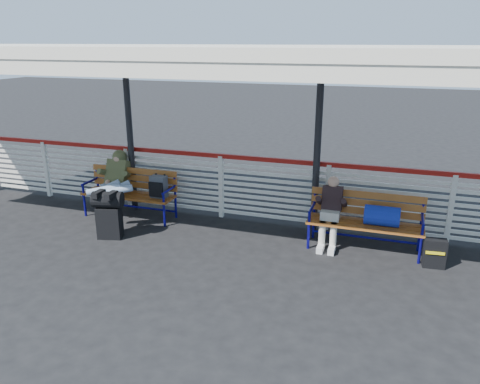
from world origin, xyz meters
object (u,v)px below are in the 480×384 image
(bench_right, at_px, (373,216))
(companion_person, at_px, (331,211))
(bench_left, at_px, (137,188))
(suitcase_side, at_px, (434,253))
(luggage_stack, at_px, (109,213))
(traveler_man, at_px, (113,185))

(bench_right, distance_m, companion_person, 0.66)
(bench_left, bearing_deg, suitcase_side, -4.94)
(bench_right, bearing_deg, companion_person, -178.76)
(bench_left, relative_size, suitcase_side, 4.08)
(bench_right, height_order, companion_person, companion_person)
(bench_right, bearing_deg, luggage_stack, -168.14)
(bench_left, relative_size, companion_person, 1.57)
(bench_left, bearing_deg, bench_right, -1.89)
(traveler_man, bearing_deg, luggage_stack, -63.30)
(traveler_man, relative_size, companion_person, 1.43)
(luggage_stack, xyz_separation_m, bench_right, (4.26, 0.90, 0.13))
(bench_left, relative_size, traveler_man, 1.10)
(luggage_stack, bearing_deg, bench_right, -2.38)
(luggage_stack, relative_size, companion_person, 0.72)
(luggage_stack, xyz_separation_m, bench_left, (-0.04, 1.04, 0.13))
(bench_right, bearing_deg, traveler_man, -177.40)
(luggage_stack, relative_size, bench_right, 0.46)
(bench_left, height_order, traveler_man, traveler_man)
(bench_right, relative_size, traveler_man, 1.10)
(bench_right, xyz_separation_m, companion_person, (-0.66, -0.01, 0.01))
(companion_person, bearing_deg, bench_right, 1.24)
(luggage_stack, distance_m, traveler_man, 0.81)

